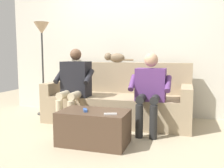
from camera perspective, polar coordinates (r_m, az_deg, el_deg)
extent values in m
plane|color=tan|center=(3.32, -2.08, -11.73)|extent=(8.00, 8.00, 0.00)
cube|color=beige|center=(4.42, 3.44, 9.15)|extent=(4.57, 0.06, 2.49)
cube|color=#9E896B|center=(3.82, 0.85, -5.97)|extent=(1.93, 0.68, 0.43)
cube|color=#9E896B|center=(4.19, 2.49, -1.37)|extent=(2.25, 0.19, 0.93)
cube|color=#9E896B|center=(3.66, 16.84, -5.34)|extent=(0.16, 0.68, 0.61)
cube|color=#9E896B|center=(4.20, -12.99, -3.69)|extent=(0.16, 0.68, 0.61)
cube|color=#4C3828|center=(2.96, -4.22, -10.00)|extent=(0.81, 0.49, 0.40)
cube|color=#5B3370|center=(3.43, 8.97, -0.10)|extent=(0.40, 0.27, 0.45)
sphere|color=tan|center=(3.41, 9.07, 5.54)|extent=(0.19, 0.19, 0.19)
cylinder|color=black|center=(3.27, 10.05, -3.41)|extent=(0.11, 0.35, 0.11)
cylinder|color=black|center=(3.30, 6.94, -3.28)|extent=(0.11, 0.35, 0.11)
cylinder|color=black|center=(3.16, 9.57, -8.75)|extent=(0.10, 0.10, 0.43)
cylinder|color=black|center=(3.19, 6.32, -8.57)|extent=(0.10, 0.10, 0.43)
cylinder|color=#5B3370|center=(3.33, 12.88, 0.03)|extent=(0.08, 0.27, 0.22)
cylinder|color=#5B3370|center=(3.39, 4.77, 0.30)|extent=(0.08, 0.27, 0.22)
cube|color=black|center=(3.75, -8.31, 1.13)|extent=(0.40, 0.27, 0.53)
sphere|color=brown|center=(3.73, -8.40, 6.79)|extent=(0.17, 0.17, 0.17)
cylinder|color=#C6B793|center=(3.57, -8.21, -2.54)|extent=(0.11, 0.37, 0.11)
cylinder|color=#C6B793|center=(3.65, -10.78, -2.39)|extent=(0.11, 0.37, 0.11)
cylinder|color=#C6B793|center=(3.46, -9.45, -7.39)|extent=(0.10, 0.10, 0.43)
cylinder|color=#C6B793|center=(3.54, -12.09, -7.13)|extent=(0.10, 0.10, 0.43)
cylinder|color=black|center=(3.58, -5.38, 1.69)|extent=(0.08, 0.27, 0.22)
cylinder|color=black|center=(3.78, -12.13, 1.84)|extent=(0.08, 0.27, 0.22)
ellipsoid|color=#756047|center=(4.17, 1.18, 6.08)|extent=(0.26, 0.12, 0.15)
sphere|color=#756047|center=(4.22, -0.89, 6.36)|extent=(0.13, 0.13, 0.13)
cone|color=#756047|center=(4.25, -0.67, 7.07)|extent=(0.05, 0.05, 0.04)
cone|color=#756047|center=(4.18, -0.95, 7.07)|extent=(0.05, 0.05, 0.04)
cylinder|color=#756047|center=(4.12, 3.75, 5.63)|extent=(0.18, 0.03, 0.03)
cube|color=white|center=(2.71, -0.36, -6.96)|extent=(0.14, 0.08, 0.02)
cube|color=#3860B7|center=(2.90, -6.23, -6.06)|extent=(0.10, 0.13, 0.03)
cylinder|color=#2D2D2D|center=(4.62, -15.43, -6.58)|extent=(0.24, 0.24, 0.02)
cylinder|color=#333333|center=(4.51, -15.71, 2.59)|extent=(0.03, 0.03, 1.50)
cone|color=tan|center=(4.53, -16.02, 12.34)|extent=(0.26, 0.26, 0.20)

